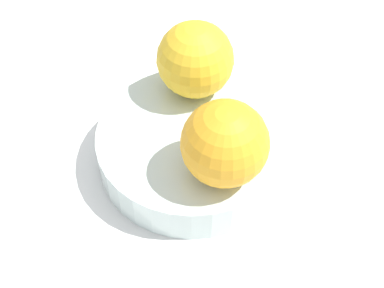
% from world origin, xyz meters
% --- Properties ---
extents(ground_plane, '(1.10, 1.10, 0.02)m').
position_xyz_m(ground_plane, '(0.00, 0.00, -0.01)').
color(ground_plane, white).
extents(fruit_bowl, '(0.18, 0.18, 0.04)m').
position_xyz_m(fruit_bowl, '(0.00, 0.00, 0.02)').
color(fruit_bowl, silver).
rests_on(fruit_bowl, ground_plane).
extents(orange_in_bowl_0, '(0.08, 0.08, 0.08)m').
position_xyz_m(orange_in_bowl_0, '(0.03, 0.04, 0.08)').
color(orange_in_bowl_0, '#F9A823').
rests_on(orange_in_bowl_0, fruit_bowl).
extents(orange_in_bowl_1, '(0.08, 0.08, 0.08)m').
position_xyz_m(orange_in_bowl_1, '(-0.06, -0.02, 0.08)').
color(orange_in_bowl_1, yellow).
rests_on(orange_in_bowl_1, fruit_bowl).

